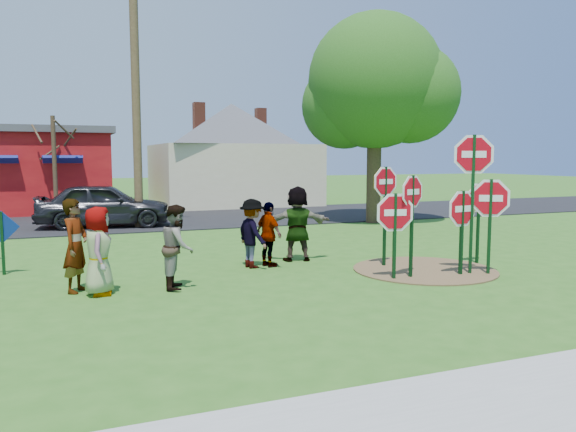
% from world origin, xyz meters
% --- Properties ---
extents(ground, '(120.00, 120.00, 0.00)m').
position_xyz_m(ground, '(0.00, 0.00, 0.00)').
color(ground, '#2E601B').
rests_on(ground, ground).
extents(sidewalk, '(22.00, 1.80, 0.08)m').
position_xyz_m(sidewalk, '(0.00, -7.20, 0.04)').
color(sidewalk, '#9E9E99').
rests_on(sidewalk, ground).
extents(road, '(120.00, 7.50, 0.04)m').
position_xyz_m(road, '(0.00, 11.50, 0.02)').
color(road, black).
rests_on(road, ground).
extents(dirt_patch, '(3.20, 3.20, 0.03)m').
position_xyz_m(dirt_patch, '(4.50, -1.00, 0.01)').
color(dirt_patch, brown).
rests_on(dirt_patch, ground).
extents(red_building, '(9.40, 7.69, 3.90)m').
position_xyz_m(red_building, '(-5.50, 17.99, 1.97)').
color(red_building, maroon).
rests_on(red_building, ground).
extents(cream_house, '(9.40, 9.40, 6.50)m').
position_xyz_m(cream_house, '(5.50, 18.00, 2.92)').
color(cream_house, beige).
rests_on(cream_house, ground).
extents(stop_sign_a, '(1.07, 0.24, 1.95)m').
position_xyz_m(stop_sign_a, '(3.33, -1.57, 1.29)').
color(stop_sign_a, '#0E3416').
rests_on(stop_sign_a, ground).
extents(stop_sign_b, '(0.93, 0.20, 2.46)m').
position_xyz_m(stop_sign_b, '(3.89, -0.27, 1.78)').
color(stop_sign_b, '#0E3416').
rests_on(stop_sign_b, ground).
extents(stop_sign_c, '(0.99, 0.61, 3.18)m').
position_xyz_m(stop_sign_c, '(5.16, -1.73, 2.24)').
color(stop_sign_c, '#0E3416').
rests_on(stop_sign_c, ground).
extents(stop_sign_d, '(0.95, 0.08, 2.06)m').
position_xyz_m(stop_sign_d, '(6.19, -0.75, 1.45)').
color(stop_sign_d, '#0E3416').
rests_on(stop_sign_d, ground).
extents(stop_sign_e, '(1.05, 0.16, 1.98)m').
position_xyz_m(stop_sign_e, '(4.89, -1.75, 1.32)').
color(stop_sign_e, '#0E3416').
rests_on(stop_sign_e, ground).
extents(stop_sign_f, '(0.99, 0.56, 2.23)m').
position_xyz_m(stop_sign_f, '(5.50, -1.91, 1.54)').
color(stop_sign_f, '#0E3416').
rests_on(stop_sign_f, ground).
extents(stop_sign_g, '(0.89, 0.35, 2.30)m').
position_xyz_m(stop_sign_g, '(3.74, -1.57, 1.60)').
color(stop_sign_g, '#0E3416').
rests_on(stop_sign_g, ground).
extents(blue_diamond_c, '(0.72, 0.08, 1.40)m').
position_xyz_m(blue_diamond_c, '(-4.28, 1.99, 0.87)').
color(blue_diamond_c, '#0E3416').
rests_on(blue_diamond_c, ground).
extents(person_a, '(0.61, 0.86, 1.65)m').
position_xyz_m(person_a, '(-2.45, -0.66, 0.82)').
color(person_a, '#494999').
rests_on(person_a, ground).
extents(person_b, '(0.68, 0.77, 1.77)m').
position_xyz_m(person_b, '(-2.84, -0.27, 0.89)').
color(person_b, '#236563').
rests_on(person_b, ground).
extents(person_c, '(0.81, 0.93, 1.64)m').
position_xyz_m(person_c, '(-0.99, -0.66, 0.82)').
color(person_c, brown).
rests_on(person_c, ground).
extents(person_d, '(0.80, 1.13, 1.59)m').
position_xyz_m(person_d, '(0.99, 0.75, 0.80)').
color(person_d, '#313136').
rests_on(person_d, ground).
extents(person_e, '(0.61, 0.96, 1.52)m').
position_xyz_m(person_e, '(1.38, 0.70, 0.76)').
color(person_e, '#552C5D').
rests_on(person_e, ground).
extents(person_f, '(1.79, 0.88, 1.85)m').
position_xyz_m(person_f, '(2.29, 1.16, 0.92)').
color(person_f, '#215131').
rests_on(person_f, ground).
extents(suv, '(4.86, 2.44, 1.59)m').
position_xyz_m(suv, '(-1.68, 9.76, 0.84)').
color(suv, '#333338').
rests_on(suv, road).
extents(utility_pole, '(2.29, 0.92, 9.74)m').
position_xyz_m(utility_pole, '(-0.51, 9.25, 5.12)').
color(utility_pole, '#4C3823').
rests_on(utility_pole, ground).
extents(leafy_tree, '(5.63, 5.14, 8.00)m').
position_xyz_m(leafy_tree, '(8.30, 7.54, 5.15)').
color(leafy_tree, '#382819').
rests_on(leafy_tree, ground).
extents(bare_tree_east, '(1.80, 1.80, 4.25)m').
position_xyz_m(bare_tree_east, '(-3.32, 13.83, 2.75)').
color(bare_tree_east, '#382819').
rests_on(bare_tree_east, ground).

